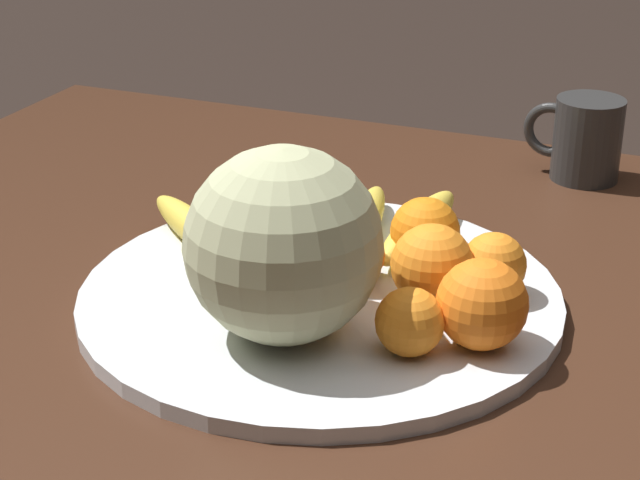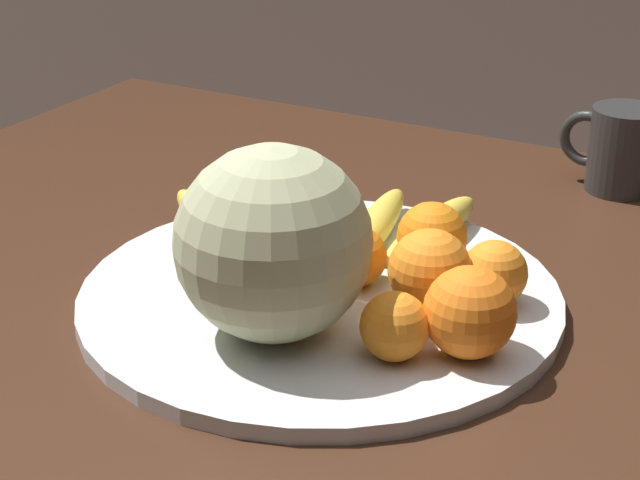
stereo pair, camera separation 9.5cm
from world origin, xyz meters
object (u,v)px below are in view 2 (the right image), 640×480
fruit_bowl (320,297)px  melon (273,243)px  orange_top_small (494,273)px  ceramic_mug (621,149)px  banana_bunch (321,226)px  orange_mid_center (356,256)px  orange_front_left (429,270)px  orange_back_right (432,237)px  orange_back_left (470,312)px  kitchen_table (340,414)px  orange_front_right (395,326)px

fruit_bowl → melon: 0.12m
orange_top_small → ceramic_mug: size_ratio=0.50×
banana_bunch → orange_mid_center: (0.07, -0.07, 0.01)m
orange_front_left → ceramic_mug: (0.07, 0.40, -0.00)m
orange_back_right → orange_top_small: orange_back_right is taller
melon → orange_top_small: (0.14, 0.14, -0.05)m
orange_mid_center → orange_top_small: orange_top_small is taller
orange_mid_center → orange_back_right: orange_back_right is taller
fruit_bowl → ceramic_mug: size_ratio=3.74×
banana_bunch → orange_top_small: (0.19, -0.04, 0.01)m
orange_back_left → orange_back_right: 0.16m
melon → ceramic_mug: bearing=71.9°
ceramic_mug → banana_bunch: bearing=-123.8°
fruit_bowl → orange_front_left: (0.10, 0.02, 0.04)m
orange_front_left → orange_top_small: (0.05, 0.04, -0.01)m
kitchen_table → ceramic_mug: ceramic_mug is taller
kitchen_table → orange_back_right: 0.18m
fruit_bowl → orange_back_left: (0.16, -0.04, 0.04)m
orange_mid_center → orange_back_right: (0.05, 0.06, 0.00)m
melon → orange_mid_center: size_ratio=2.89×
kitchen_table → orange_back_left: orange_back_left is taller
orange_back_right → orange_top_small: size_ratio=1.13×
orange_mid_center → orange_back_right: bearing=52.8°
orange_front_right → orange_back_left: bearing=33.9°
kitchen_table → orange_front_left: size_ratio=17.80×
orange_front_left → orange_back_left: (0.06, -0.06, 0.00)m
kitchen_table → orange_front_right: size_ratio=22.96×
orange_mid_center → orange_front_left: bearing=-7.6°
kitchen_table → orange_back_right: size_ratio=19.64×
fruit_bowl → banana_bunch: bearing=117.7°
orange_front_left → orange_mid_center: (-0.08, 0.01, -0.01)m
banana_bunch → orange_front_right: orange_front_right is taller
orange_mid_center → ceramic_mug: ceramic_mug is taller
fruit_bowl → orange_front_left: size_ratio=5.99×
melon → orange_back_left: 0.17m
kitchen_table → orange_front_right: 0.15m
orange_front_left → fruit_bowl: bearing=-171.0°
melon → orange_front_left: size_ratio=2.24×
banana_bunch → melon: bearing=171.6°
orange_mid_center → orange_top_small: bearing=11.4°
melon → orange_back_left: bearing=15.4°
fruit_bowl → orange_front_right: 0.14m
orange_back_left → orange_top_small: (-0.01, 0.09, -0.01)m
banana_bunch → orange_mid_center: 0.10m
kitchen_table → ceramic_mug: bearing=74.1°
orange_mid_center → orange_top_small: (0.12, 0.02, 0.00)m
banana_bunch → orange_front_right: bearing=-161.4°
kitchen_table → orange_back_left: (0.12, -0.01, 0.14)m
orange_front_right → orange_mid_center: 0.13m
orange_front_right → ceramic_mug: (0.06, 0.49, 0.01)m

